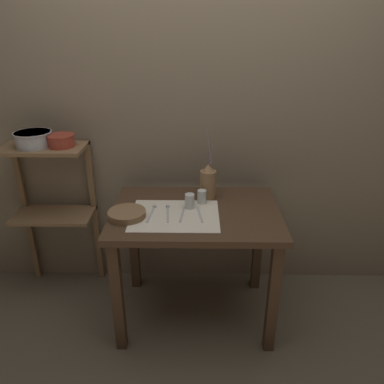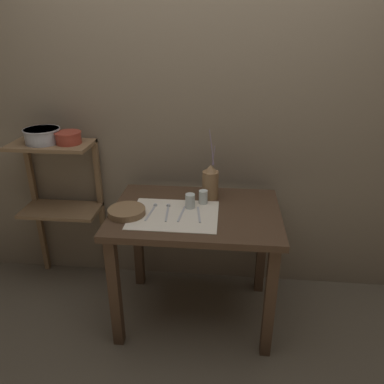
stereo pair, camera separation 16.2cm
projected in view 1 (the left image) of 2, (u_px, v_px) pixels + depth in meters
name	position (u px, v px, depth m)	size (l,w,h in m)	color
ground_plane	(195.00, 312.00, 2.55)	(12.00, 12.00, 0.00)	brown
stone_wall_back	(196.00, 123.00, 2.49)	(7.00, 0.06, 2.40)	#7A6B56
wooden_table	(196.00, 229.00, 2.29)	(1.01, 0.71, 0.78)	#422D1E
wooden_shelf_unit	(52.00, 192.00, 2.54)	(0.53, 0.28, 1.09)	brown
linen_cloth	(175.00, 215.00, 2.17)	(0.51, 0.40, 0.00)	beige
pitcher_with_flowers	(208.00, 182.00, 2.36)	(0.10, 0.10, 0.44)	olive
wooden_bowl	(127.00, 214.00, 2.15)	(0.22, 0.22, 0.04)	brown
glass_tumbler_near	(190.00, 201.00, 2.24)	(0.06, 0.06, 0.09)	silver
glass_tumbler_far	(202.00, 197.00, 2.31)	(0.06, 0.06, 0.08)	silver
spoon_inner	(153.00, 210.00, 2.23)	(0.04, 0.21, 0.02)	#A8A8AD
spoon_outer	(168.00, 209.00, 2.23)	(0.03, 0.21, 0.02)	#A8A8AD
fork_inner	(182.00, 214.00, 2.18)	(0.03, 0.20, 0.00)	#A8A8AD
knife_center	(200.00, 214.00, 2.18)	(0.04, 0.20, 0.00)	#A8A8AD
metal_pot_large	(33.00, 139.00, 2.35)	(0.23, 0.23, 0.09)	#A8A8AD
metal_pot_small	(61.00, 140.00, 2.35)	(0.17, 0.17, 0.08)	#9E3828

